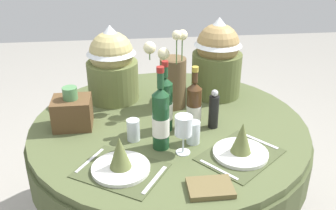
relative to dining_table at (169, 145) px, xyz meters
name	(u,v)px	position (x,y,z in m)	size (l,w,h in m)	color
dining_table	(169,145)	(0.00, 0.00, 0.00)	(1.41, 1.41, 0.73)	#4C5633
place_setting_left	(120,161)	(-0.24, -0.39, 0.18)	(0.43, 0.40, 0.16)	#41492B
place_setting_right	(241,146)	(0.28, -0.33, 0.18)	(0.43, 0.42, 0.16)	#41492B
flower_vase	(172,78)	(0.04, 0.18, 0.30)	(0.22, 0.18, 0.45)	brown
wine_bottle_left	(194,106)	(0.11, -0.07, 0.26)	(0.07, 0.07, 0.32)	#422814
wine_bottle_centre	(161,118)	(-0.06, -0.23, 0.28)	(0.08, 0.08, 0.39)	#194223
wine_bottle_right	(165,104)	(-0.03, -0.07, 0.27)	(0.07, 0.07, 0.35)	#194223
wine_glass_right	(184,126)	(0.03, -0.28, 0.27)	(0.08, 0.08, 0.18)	silver
tumbler_near_left	(133,130)	(-0.18, -0.15, 0.19)	(0.06, 0.06, 0.10)	silver
tumbler_near_right	(193,132)	(0.09, -0.20, 0.19)	(0.06, 0.06, 0.11)	silver
pepper_mill	(214,110)	(0.21, -0.07, 0.23)	(0.05, 0.05, 0.20)	black
book_on_table	(210,188)	(0.09, -0.55, 0.15)	(0.17, 0.13, 0.02)	brown
gift_tub_back_left	(112,61)	(-0.28, 0.32, 0.36)	(0.28, 0.28, 0.43)	olive
gift_tub_back_right	(217,55)	(0.31, 0.31, 0.38)	(0.28, 0.28, 0.45)	#566033
woven_basket_side_left	(72,111)	(-0.47, 0.01, 0.22)	(0.18, 0.16, 0.21)	brown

